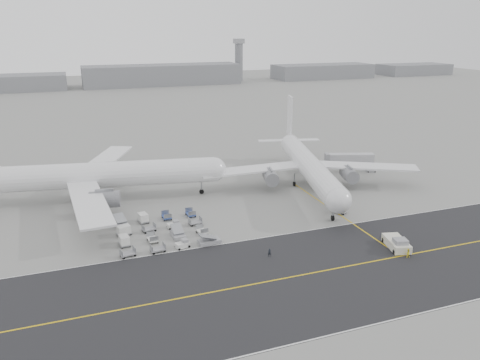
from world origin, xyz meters
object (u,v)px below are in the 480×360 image
object	(u,v)px
ground_crew_a	(270,253)
ground_crew_b	(408,253)
pushback_tug	(397,243)
airliner_b	(308,165)
jet_bridge	(350,159)
control_tower	(239,59)
airliner_a	(97,175)

from	to	relation	value
ground_crew_a	ground_crew_b	bearing A→B (deg)	-4.84
pushback_tug	ground_crew_b	bearing A→B (deg)	-83.35
airliner_b	jet_bridge	xyz separation A→B (m)	(17.38, 7.30, -1.92)
ground_crew_a	ground_crew_b	size ratio (longest dim) A/B	0.91
pushback_tug	ground_crew_b	size ratio (longest dim) A/B	5.20
control_tower	airliner_a	world-z (taller)	control_tower
airliner_b	jet_bridge	world-z (taller)	airliner_b
airliner_b	ground_crew_b	distance (m)	42.13
control_tower	pushback_tug	bearing A→B (deg)	-103.78
jet_bridge	ground_crew_a	size ratio (longest dim) A/B	9.42
pushback_tug	ground_crew_b	distance (m)	3.75
control_tower	ground_crew_b	world-z (taller)	control_tower
ground_crew_a	airliner_b	bearing A→B (deg)	68.71
control_tower	pushback_tug	xyz separation A→B (m)	(-68.68, -280.04, -15.22)
control_tower	pushback_tug	distance (m)	288.74
control_tower	jet_bridge	world-z (taller)	control_tower
airliner_a	ground_crew_b	distance (m)	71.15
control_tower	airliner_b	world-z (taller)	control_tower
airliner_b	ground_crew_a	world-z (taller)	airliner_b
airliner_b	ground_crew_a	distance (m)	41.69
pushback_tug	ground_crew_a	size ratio (longest dim) A/B	5.72
airliner_b	jet_bridge	distance (m)	18.95
airliner_b	ground_crew_b	bearing A→B (deg)	-78.15
jet_bridge	ground_crew_b	xyz separation A→B (m)	(-18.95, -49.12, -2.99)
airliner_a	jet_bridge	bearing A→B (deg)	-80.50
ground_crew_b	ground_crew_a	bearing A→B (deg)	-5.85
jet_bridge	ground_crew_b	world-z (taller)	jet_bridge
airliner_b	airliner_a	bearing A→B (deg)	-174.68
control_tower	ground_crew_a	size ratio (longest dim) A/B	20.07
jet_bridge	airliner_b	bearing A→B (deg)	-138.95
pushback_tug	jet_bridge	world-z (taller)	jet_bridge
airliner_a	jet_bridge	distance (m)	69.56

